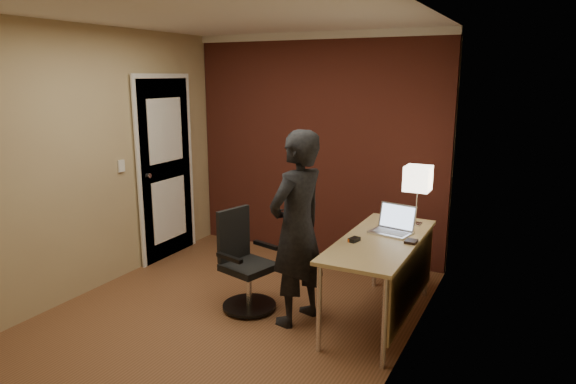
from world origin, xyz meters
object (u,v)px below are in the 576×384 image
object	(u,v)px
desk_lamp	(418,179)
wallet	(411,241)
person	(297,229)
office_chair	(244,267)
laptop	(394,225)
mouse	(354,240)
desk	(389,255)

from	to	relation	value
desk_lamp	wallet	size ratio (longest dim) A/B	4.86
desk_lamp	person	bearing A→B (deg)	-132.43
office_chair	laptop	bearing A→B (deg)	23.96
desk_lamp	office_chair	size ratio (longest dim) A/B	0.61
wallet	office_chair	xyz separation A→B (m)	(-1.39, -0.30, -0.35)
desk_lamp	laptop	bearing A→B (deg)	-110.51
office_chair	person	size ratio (longest dim) A/B	0.54
desk_lamp	mouse	xyz separation A→B (m)	(-0.33, -0.71, -0.40)
desk_lamp	mouse	distance (m)	0.88
desk	desk_lamp	size ratio (longest dim) A/B	2.80
laptop	office_chair	xyz separation A→B (m)	(-1.18, -0.53, -0.41)
office_chair	mouse	bearing A→B (deg)	7.48
desk_lamp	wallet	world-z (taller)	desk_lamp
mouse	wallet	world-z (taller)	mouse
desk	wallet	distance (m)	0.22
wallet	person	size ratio (longest dim) A/B	0.07
laptop	wallet	bearing A→B (deg)	-47.27
desk	wallet	xyz separation A→B (m)	(0.17, 0.01, 0.14)
desk	desk_lamp	bearing A→B (deg)	81.11
desk	person	xyz separation A→B (m)	(-0.69, -0.31, 0.21)
mouse	office_chair	xyz separation A→B (m)	(-0.97, -0.13, -0.36)
desk_lamp	mouse	size ratio (longest dim) A/B	5.35
office_chair	desk_lamp	bearing A→B (deg)	32.68
laptop	mouse	world-z (taller)	laptop
laptop	mouse	size ratio (longest dim) A/B	3.73
desk	laptop	size ratio (longest dim) A/B	4.02
wallet	office_chair	size ratio (longest dim) A/B	0.13
person	mouse	bearing A→B (deg)	122.60
wallet	person	distance (m)	0.92
mouse	office_chair	bearing A→B (deg)	-157.47
person	laptop	bearing A→B (deg)	144.28
desk	laptop	xyz separation A→B (m)	(-0.03, 0.23, 0.19)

